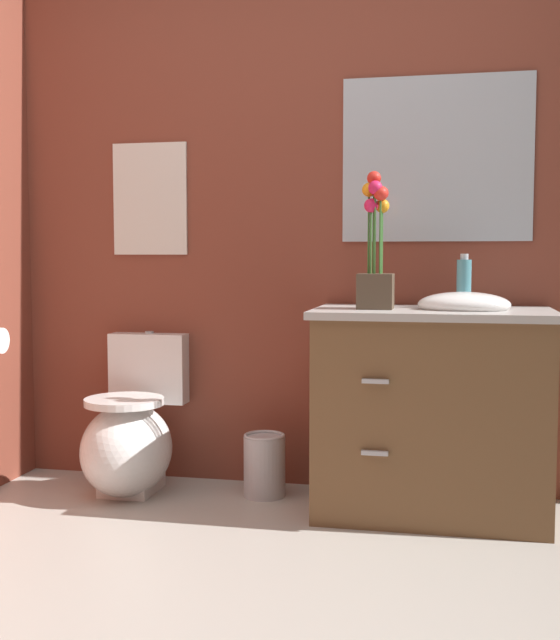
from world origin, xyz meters
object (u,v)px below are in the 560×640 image
trash_bin (264,465)px  soap_bottle (464,283)px  toilet (131,438)px  vanity_cabinet (432,409)px  wall_poster (150,199)px  flower_vase (376,260)px  wall_mirror (436,159)px

trash_bin → soap_bottle: bearing=2.1°
toilet → vanity_cabinet: vanity_cabinet is taller
soap_bottle → wall_poster: (-1.41, 0.17, 0.37)m
trash_bin → vanity_cabinet: bearing=-7.3°
vanity_cabinet → flower_vase: 0.64m
soap_bottle → vanity_cabinet: bearing=-134.1°
toilet → soap_bottle: soap_bottle is taller
trash_bin → flower_vase: bearing=-13.5°
trash_bin → wall_mirror: 1.51m
flower_vase → trash_bin: bearing=166.5°
toilet → wall_mirror: size_ratio=0.86×
toilet → flower_vase: bearing=-2.7°
vanity_cabinet → soap_bottle: bearing=45.9°
vanity_cabinet → flower_vase: (-0.23, -0.02, 0.59)m
vanity_cabinet → flower_vase: bearing=-173.8°
toilet → wall_poster: size_ratio=1.35×
vanity_cabinet → wall_mirror: bearing=90.5°
toilet → trash_bin: (0.59, 0.06, -0.11)m
flower_vase → soap_bottle: bearing=22.9°
wall_poster → vanity_cabinet: bearing=-12.8°
flower_vase → trash_bin: (-0.48, 0.12, -0.88)m
toilet → trash_bin: toilet is taller
wall_mirror → toilet: bearing=-168.3°
vanity_cabinet → wall_poster: wall_poster is taller
toilet → trash_bin: size_ratio=2.54×
flower_vase → wall_poster: bearing=163.4°
toilet → soap_bottle: 1.57m
wall_poster → toilet: bearing=-90.0°
wall_mirror → vanity_cabinet: bearing=-89.5°
flower_vase → wall_poster: (-1.07, 0.32, 0.28)m
soap_bottle → trash_bin: (-0.83, -0.03, -0.79)m
vanity_cabinet → wall_mirror: size_ratio=1.26×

